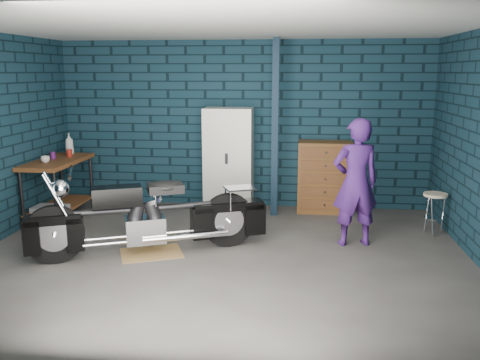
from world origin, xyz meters
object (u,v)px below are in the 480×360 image
Objects in this scene: motorcycle at (150,211)px; tool_chest at (325,177)px; storage_bin at (51,216)px; shop_stool at (434,214)px; workbench at (59,189)px; person at (355,183)px; locker at (229,159)px.

motorcycle is 2.20× the size of tool_chest.
shop_stool is at bearing 2.11° from storage_bin.
workbench is 1.24× the size of tool_chest.
person is (2.51, 0.63, 0.28)m from motorcycle.
shop_stool is at bearing -1.67° from workbench.
workbench reaches higher than storage_bin.
motorcycle is 3.84m from shop_stool.
motorcycle is 2.60m from person.
workbench reaches higher than shop_stool.
tool_chest is at bearing 16.90° from storage_bin.
motorcycle is 5.32× the size of storage_bin.
locker reaches higher than motorcycle.
locker is at bearing 180.00° from tool_chest.
tool_chest is 1.94× the size of shop_stool.
locker is (2.48, 0.85, 0.37)m from workbench.
person is 1.37m from shop_stool.
storage_bin is 5.45m from shop_stool.
person is 1.61m from tool_chest.
motorcycle is 1.51× the size of person.
storage_bin is at bearing -163.10° from tool_chest.
tool_chest is at bearing 145.01° from shop_stool.
workbench is 4.10m from tool_chest.
locker is 2.82× the size of shop_stool.
tool_chest reaches higher than shop_stool.
person is at bearing -4.61° from storage_bin.
workbench is at bearing -167.99° from tool_chest.
locker reaches higher than shop_stool.
shop_stool is at bearing -18.77° from locker.
motorcycle is 2.08m from storage_bin.
person is at bearing -154.36° from shop_stool.
shop_stool is (2.98, -1.01, -0.53)m from locker.
storage_bin is 0.28× the size of locker.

